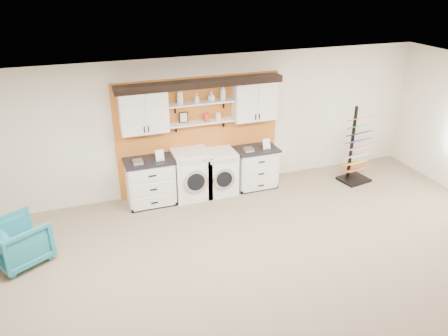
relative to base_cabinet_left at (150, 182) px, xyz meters
name	(u,v)px	position (x,y,z in m)	size (l,w,h in m)	color
floor	(283,310)	(1.13, -3.64, -0.47)	(10.00, 10.00, 0.00)	#837158
ceiling	(298,118)	(1.13, -3.64, 2.33)	(10.00, 10.00, 0.00)	white
wall_back	(199,125)	(1.13, 0.36, 0.93)	(10.00, 10.00, 0.00)	beige
accent_panel	(200,135)	(1.13, 0.32, 0.73)	(3.40, 0.07, 2.40)	#BA631F
upper_cabinet_left	(144,111)	(0.00, 0.15, 1.41)	(0.90, 0.35, 0.84)	white
upper_cabinet_right	(254,100)	(2.26, 0.15, 1.41)	(0.90, 0.35, 0.84)	white
shelf_lower	(202,122)	(1.13, 0.16, 1.06)	(1.32, 0.28, 0.03)	white
shelf_upper	(201,103)	(1.13, 0.16, 1.46)	(1.32, 0.28, 0.03)	white
crown_molding	(200,82)	(1.13, 0.17, 1.86)	(3.30, 0.41, 0.13)	black
picture_frame	(184,117)	(0.78, 0.21, 1.18)	(0.18, 0.02, 0.22)	black
canister_red	(206,117)	(1.23, 0.16, 1.15)	(0.11, 0.11, 0.16)	red
canister_cream	(218,116)	(1.48, 0.16, 1.14)	(0.10, 0.10, 0.14)	silver
base_cabinet_left	(150,182)	(0.00, 0.00, 0.00)	(0.96, 0.66, 0.94)	white
base_cabinet_right	(255,167)	(2.26, 0.00, -0.03)	(0.90, 0.66, 0.88)	white
washer	(191,174)	(0.84, 0.00, 0.03)	(0.72, 0.71, 1.01)	white
dryer	(219,172)	(1.43, 0.00, -0.01)	(0.66, 0.71, 0.93)	white
sample_rack	(355,158)	(4.43, -0.49, 0.06)	(0.69, 0.61, 1.67)	black
armchair	(20,241)	(-2.34, -1.20, -0.10)	(0.79, 0.81, 0.74)	#1E7081
soap_bottle_a	(180,96)	(0.71, 0.16, 1.64)	(0.13, 0.13, 0.33)	silver
soap_bottle_b	(196,98)	(1.04, 0.16, 1.56)	(0.08, 0.08, 0.17)	silver
soap_bottle_c	(211,96)	(1.34, 0.16, 1.57)	(0.15, 0.15, 0.19)	silver
soap_bottle_d	(223,92)	(1.58, 0.16, 1.63)	(0.12, 0.12, 0.31)	silver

